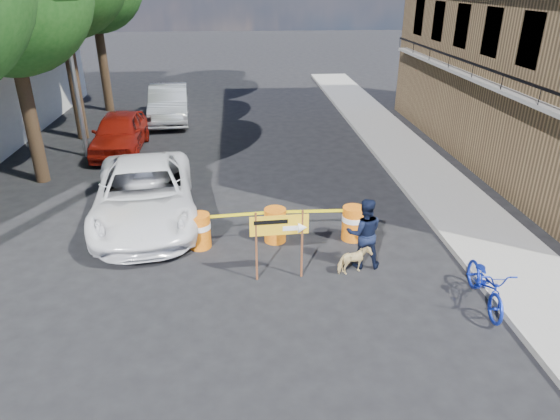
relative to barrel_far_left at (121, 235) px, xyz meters
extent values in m
plane|color=black|center=(3.15, -1.86, -0.47)|extent=(120.00, 120.00, 0.00)
cube|color=gray|center=(9.35, 4.14, -0.40)|extent=(2.40, 40.00, 0.15)
cylinder|color=#332316|center=(-3.65, 5.14, 1.91)|extent=(0.44, 0.44, 4.76)
cylinder|color=#332316|center=(-3.65, 10.14, 2.19)|extent=(0.44, 0.44, 5.32)
cylinder|color=#332316|center=(-3.65, 15.14, 1.99)|extent=(0.44, 0.44, 4.93)
cylinder|color=gray|center=(-2.85, 7.64, 3.53)|extent=(0.16, 0.16, 8.00)
cylinder|color=#CF550C|center=(0.00, 0.00, -0.02)|extent=(0.56, 0.56, 0.90)
cylinder|color=white|center=(0.00, 0.00, 0.13)|extent=(0.58, 0.58, 0.14)
cylinder|color=#CF550C|center=(1.92, 0.08, -0.02)|extent=(0.56, 0.56, 0.90)
cylinder|color=white|center=(1.92, 0.08, 0.13)|extent=(0.58, 0.58, 0.14)
cylinder|color=#CF550C|center=(3.83, 0.25, -0.02)|extent=(0.56, 0.56, 0.90)
cylinder|color=white|center=(3.83, 0.25, 0.13)|extent=(0.58, 0.58, 0.14)
cylinder|color=#CF550C|center=(5.85, 0.19, -0.02)|extent=(0.56, 0.56, 0.90)
cylinder|color=white|center=(5.85, 0.19, 0.13)|extent=(0.58, 0.58, 0.14)
cylinder|color=#592D19|center=(3.29, -1.57, 0.36)|extent=(0.05, 0.05, 1.67)
cylinder|color=#592D19|center=(4.30, -1.51, 0.36)|extent=(0.05, 0.05, 1.67)
cube|color=yellow|center=(3.79, -1.54, 0.87)|extent=(1.30, 0.10, 0.46)
cube|color=white|center=(4.05, -1.55, 0.79)|extent=(0.37, 0.03, 0.11)
cone|color=white|center=(4.30, -1.53, 0.79)|extent=(0.22, 0.25, 0.24)
cube|color=black|center=(3.61, -1.57, 0.96)|extent=(0.74, 0.05, 0.09)
imported|color=black|center=(5.79, -1.15, 0.39)|extent=(0.89, 0.72, 1.72)
imported|color=#162EB7|center=(7.95, -2.89, 0.48)|extent=(0.76, 1.06, 1.91)
imported|color=#D6BB7A|center=(5.53, -1.47, -0.14)|extent=(0.85, 0.61, 0.66)
imported|color=white|center=(0.33, 1.78, 0.33)|extent=(3.40, 6.08, 1.61)
imported|color=maroon|center=(-1.65, 8.15, 0.29)|extent=(1.89, 4.50, 1.52)
imported|color=silver|center=(-0.28, 12.79, 0.35)|extent=(2.17, 5.13, 1.65)
camera|label=1|loc=(3.00, -11.17, 5.72)|focal=32.00mm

